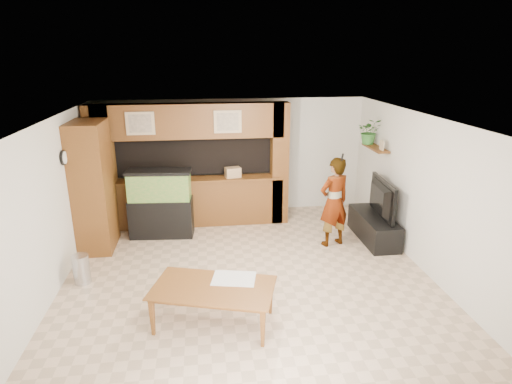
{
  "coord_description": "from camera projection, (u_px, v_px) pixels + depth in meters",
  "views": [
    {
      "loc": [
        -0.68,
        -6.26,
        3.57
      ],
      "look_at": [
        0.2,
        0.6,
        1.3
      ],
      "focal_mm": 30.0,
      "sensor_mm": 36.0,
      "label": 1
    }
  ],
  "objects": [
    {
      "name": "counter_box",
      "position": [
        233.0,
        172.0,
        9.04
      ],
      "size": [
        0.35,
        0.27,
        0.21
      ],
      "primitive_type": "cube",
      "rotation": [
        0.0,
        0.0,
        0.22
      ],
      "color": "#A58159",
      "rests_on": "partition"
    },
    {
      "name": "partition",
      "position": [
        190.0,
        164.0,
        9.06
      ],
      "size": [
        4.2,
        0.99,
        2.6
      ],
      "color": "brown",
      "rests_on": "floor"
    },
    {
      "name": "trash_can",
      "position": [
        81.0,
        269.0,
        6.88
      ],
      "size": [
        0.26,
        0.26,
        0.48
      ],
      "primitive_type": "cylinder",
      "color": "#B2B2B7",
      "rests_on": "floor"
    },
    {
      "name": "wall_right",
      "position": [
        428.0,
        196.0,
        7.06
      ],
      "size": [
        0.0,
        6.5,
        6.5
      ],
      "primitive_type": "plane",
      "rotation": [
        1.57,
        0.0,
        -1.57
      ],
      "color": "beige",
      "rests_on": "floor"
    },
    {
      "name": "wall_back",
      "position": [
        232.0,
        156.0,
        9.75
      ],
      "size": [
        6.0,
        0.0,
        6.0
      ],
      "primitive_type": "plane",
      "rotation": [
        1.57,
        0.0,
        0.0
      ],
      "color": "beige",
      "rests_on": "floor"
    },
    {
      "name": "ceiling",
      "position": [
        247.0,
        121.0,
        6.29
      ],
      "size": [
        6.5,
        6.5,
        0.0
      ],
      "primitive_type": "plane",
      "color": "white",
      "rests_on": "wall_back"
    },
    {
      "name": "newspaper_a",
      "position": [
        234.0,
        278.0,
        5.94
      ],
      "size": [
        0.67,
        0.54,
        0.01
      ],
      "primitive_type": "cube",
      "rotation": [
        0.0,
        0.0,
        -0.21
      ],
      "color": "silver",
      "rests_on": "dining_table"
    },
    {
      "name": "dining_table",
      "position": [
        213.0,
        307.0,
        5.79
      ],
      "size": [
        1.82,
        1.34,
        0.57
      ],
      "primitive_type": "imported",
      "rotation": [
        0.0,
        0.0,
        -0.29
      ],
      "color": "brown",
      "rests_on": "floor"
    },
    {
      "name": "pantry_cabinet",
      "position": [
        93.0,
        187.0,
        7.87
      ],
      "size": [
        0.6,
        0.98,
        2.41
      ],
      "primitive_type": "cube",
      "color": "brown",
      "rests_on": "floor"
    },
    {
      "name": "photo_frame",
      "position": [
        382.0,
        145.0,
        8.44
      ],
      "size": [
        0.04,
        0.14,
        0.19
      ],
      "primitive_type": "cube",
      "rotation": [
        0.0,
        0.0,
        0.05
      ],
      "color": "tan",
      "rests_on": "wall_shelf"
    },
    {
      "name": "wall_left",
      "position": [
        47.0,
        213.0,
        6.32
      ],
      "size": [
        0.0,
        6.5,
        6.5
      ],
      "primitive_type": "plane",
      "rotation": [
        1.57,
        0.0,
        1.57
      ],
      "color": "beige",
      "rests_on": "floor"
    },
    {
      "name": "wall_clock",
      "position": [
        64.0,
        158.0,
        7.08
      ],
      "size": [
        0.05,
        0.25,
        0.25
      ],
      "color": "black",
      "rests_on": "wall_left"
    },
    {
      "name": "potted_plant",
      "position": [
        370.0,
        131.0,
        8.94
      ],
      "size": [
        0.59,
        0.55,
        0.54
      ],
      "primitive_type": "imported",
      "rotation": [
        0.0,
        0.0,
        -0.3
      ],
      "color": "#306B2A",
      "rests_on": "wall_shelf"
    },
    {
      "name": "microphone",
      "position": [
        342.0,
        157.0,
        7.65
      ],
      "size": [
        0.03,
        0.09,
        0.15
      ],
      "primitive_type": "cylinder",
      "rotation": [
        0.44,
        0.0,
        0.0
      ],
      "color": "black",
      "rests_on": "person"
    },
    {
      "name": "floor",
      "position": [
        248.0,
        278.0,
        7.1
      ],
      "size": [
        6.5,
        6.5,
        0.0
      ],
      "primitive_type": "plane",
      "color": "tan",
      "rests_on": "ground"
    },
    {
      "name": "aquarium",
      "position": [
        161.0,
        204.0,
        8.53
      ],
      "size": [
        1.25,
        0.47,
        1.38
      ],
      "rotation": [
        0.0,
        0.0,
        -0.08
      ],
      "color": "black",
      "rests_on": "floor"
    },
    {
      "name": "television",
      "position": [
        376.0,
        198.0,
        8.31
      ],
      "size": [
        0.25,
        1.27,
        0.73
      ],
      "primitive_type": "imported",
      "rotation": [
        0.0,
        0.0,
        1.5
      ],
      "color": "black",
      "rests_on": "tv_stand"
    },
    {
      "name": "wall_shelf",
      "position": [
        375.0,
        148.0,
        8.75
      ],
      "size": [
        0.25,
        0.9,
        0.04
      ],
      "primitive_type": "cube",
      "color": "brown",
      "rests_on": "wall_right"
    },
    {
      "name": "person",
      "position": [
        334.0,
        202.0,
        8.08
      ],
      "size": [
        0.74,
        0.6,
        1.74
      ],
      "primitive_type": "imported",
      "rotation": [
        0.0,
        0.0,
        3.48
      ],
      "color": "#91754F",
      "rests_on": "floor"
    },
    {
      "name": "tv_stand",
      "position": [
        374.0,
        227.0,
        8.5
      ],
      "size": [
        0.55,
        1.5,
        0.5
      ],
      "primitive_type": "cube",
      "color": "black",
      "rests_on": "floor"
    }
  ]
}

